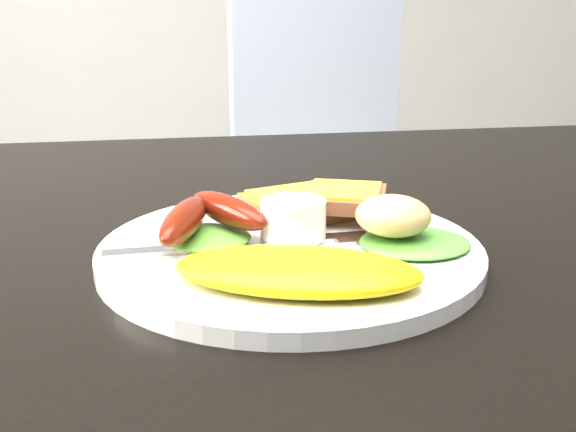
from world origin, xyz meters
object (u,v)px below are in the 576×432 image
dining_table (358,230)px  plate (290,252)px  dining_chair (332,218)px  person (21,125)px

dining_table → plate: (-0.09, -0.12, 0.03)m
dining_chair → plate: size_ratio=1.51×
dining_table → dining_chair: dining_table is taller
plate → person: bearing=118.5°
person → dining_chair: bearing=-148.3°
dining_chair → person: size_ratio=0.29×
dining_chair → plate: plate is taller
dining_chair → person: person is taller
person → plate: 0.64m
dining_table → person: bearing=131.3°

